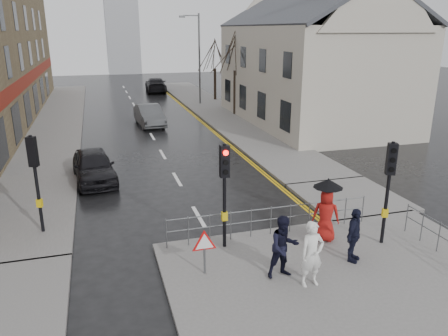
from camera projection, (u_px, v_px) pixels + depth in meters
ground at (220, 254)px, 13.83m from camera, size 120.00×120.00×0.00m
near_pavement at (367, 299)px, 11.41m from camera, size 10.00×9.00×0.14m
left_pavement at (55, 122)px, 33.09m from camera, size 4.00×44.00×0.14m
right_pavement at (214, 109)px, 38.41m from camera, size 4.00×40.00×0.14m
pavement_bridge_right at (350, 197)px, 18.29m from camera, size 4.00×4.20×0.14m
building_right_cream at (310, 58)px, 32.05m from camera, size 9.00×16.40×10.10m
church_tower at (121, 14)px, 68.18m from camera, size 5.00×5.00×18.00m
traffic_signal_near_left at (225, 178)px, 13.31m from camera, size 0.28×0.27×3.40m
traffic_signal_near_right at (389, 175)px, 13.56m from camera, size 0.34×0.33×3.40m
traffic_signal_far_left at (35, 167)px, 14.35m from camera, size 0.34×0.33×3.40m
guard_railing_front at (271, 214)px, 14.64m from camera, size 7.14×0.04×1.00m
warning_sign at (204, 245)px, 12.19m from camera, size 0.80×0.07×1.35m
street_lamp at (197, 53)px, 39.56m from camera, size 1.83×0.25×8.00m
tree_near at (235, 51)px, 34.39m from camera, size 2.40×2.40×6.58m
tree_far at (215, 55)px, 42.06m from camera, size 2.40×2.40×5.64m
pedestrian_a at (312, 254)px, 11.65m from camera, size 0.69×0.47×1.84m
pedestrian_b at (284, 247)px, 12.05m from camera, size 0.91×0.72×1.82m
pedestrian_with_umbrella at (326, 208)px, 14.09m from camera, size 1.04×0.96×2.13m
pedestrian_d at (354, 235)px, 12.90m from camera, size 1.01×0.95×1.67m
car_parked at (94, 166)px, 20.20m from camera, size 2.18×4.53×1.49m
car_mid at (149, 115)px, 31.99m from camera, size 1.97×4.71×1.52m
car_far at (156, 85)px, 49.22m from camera, size 2.63×5.61×1.58m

